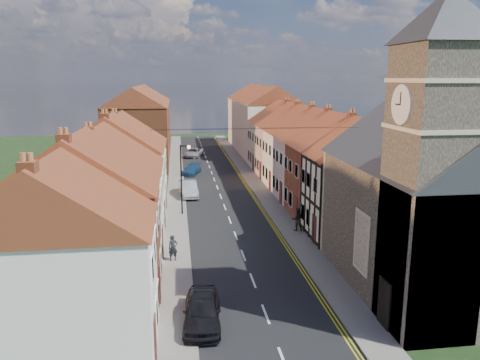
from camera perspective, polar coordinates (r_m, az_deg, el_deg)
The scene contains 25 objects.
ground at distance 22.73m, azimuth 4.14°, elevation -18.39°, with size 160.00×160.00×0.00m, color #253D1A.
road at distance 50.61m, azimuth -2.80°, elevation -0.89°, with size 7.00×90.00×0.02m, color black.
pavement_left at distance 50.43m, azimuth -7.78°, elevation -0.99°, with size 1.80×90.00×0.12m, color gray.
pavement_right at distance 51.15m, azimuth 2.12°, elevation -0.69°, with size 1.80×90.00×0.12m, color gray.
church at distance 26.79m, azimuth 22.81°, elevation -0.97°, with size 11.25×14.25×15.20m.
cottage_r_tudor at distance 35.23m, azimuth 14.86°, elevation 0.25°, with size 8.30×5.20×9.00m.
cottage_r_white_near at distance 40.18m, azimuth 11.99°, elevation 1.87°, with size 8.30×6.00×9.00m.
cottage_r_cream_mid at distance 45.22m, azimuth 9.71°, elevation 3.12°, with size 8.30×5.20×9.00m.
cottage_r_pink at distance 50.34m, azimuth 7.89°, elevation 4.10°, with size 8.30×6.00×9.00m.
cottage_r_white_far at distance 55.51m, azimuth 6.41°, elevation 4.91°, with size 8.30×5.20×9.00m.
cottage_r_cream_far at distance 60.72m, azimuth 5.17°, elevation 5.57°, with size 8.30×6.00×9.00m.
cottage_l_brick_near at distance 20.82m, azimuth -21.76°, elevation -8.89°, with size 8.30×5.70×8.80m.
cottage_l_cream at distance 26.15m, azimuth -18.80°, elevation -4.04°, with size 8.30×6.30×9.10m.
cottage_l_white at distance 32.28m, azimuth -16.68°, elevation -1.13°, with size 8.30×6.90×8.80m.
cottage_l_brick_mid at distance 38.15m, azimuth -15.32°, elevation 1.22°, with size 8.30×5.70×9.10m.
cottage_l_pink at distance 43.84m, azimuth -14.35°, elevation 2.48°, with size 8.30×6.30×8.80m.
block_right_far at distance 75.56m, azimuth 2.60°, elevation 7.56°, with size 8.30×24.20×10.50m.
block_left_far at distance 69.57m, azimuth -12.01°, elevation 6.89°, with size 8.30×24.20×10.50m.
lamppost at distance 39.91m, azimuth -7.06°, elevation 0.61°, with size 0.88×0.15×6.00m.
car_near at distance 23.24m, azimuth -4.63°, elevation -15.55°, with size 1.76×4.38×1.49m, color black.
car_mid at distance 46.96m, azimuth -6.34°, elevation -1.05°, with size 1.64×4.70×1.55m, color #9CA0A3.
car_far at distance 57.62m, azimuth -5.91°, elevation 1.28°, with size 1.66×4.09×1.19m, color navy.
car_distant at distance 70.37m, azimuth -5.67°, elevation 3.35°, with size 2.14×4.64×1.29m, color #A9ACB1.
pedestrian_left at distance 30.47m, azimuth -8.17°, elevation -8.21°, with size 0.61×0.40×1.69m, color black.
pedestrian_right at distance 36.14m, azimuth 6.98°, elevation -4.79°, with size 0.86×0.67×1.78m, color black.
Camera 1 is at (-4.15, -19.09, 11.61)m, focal length 35.00 mm.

